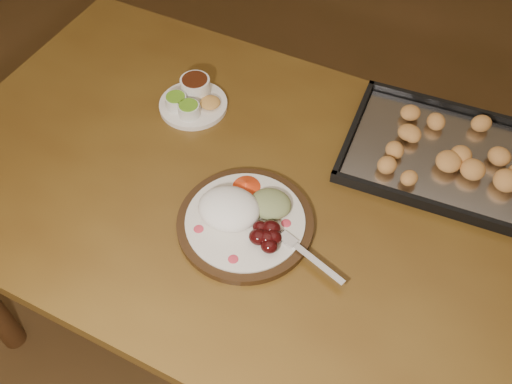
% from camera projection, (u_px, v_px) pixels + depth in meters
% --- Properties ---
extents(ground, '(4.00, 4.00, 0.00)m').
position_uv_depth(ground, '(260.00, 273.00, 1.99)').
color(ground, brown).
rests_on(ground, ground).
extents(dining_table, '(1.62, 1.12, 0.75)m').
position_uv_depth(dining_table, '(255.00, 213.00, 1.35)').
color(dining_table, brown).
rests_on(dining_table, ground).
extents(dinner_plate, '(0.38, 0.29, 0.07)m').
position_uv_depth(dinner_plate, '(244.00, 217.00, 1.20)').
color(dinner_plate, black).
rests_on(dinner_plate, dining_table).
extents(condiment_saucer, '(0.17, 0.17, 0.06)m').
position_uv_depth(condiment_saucer, '(192.00, 99.00, 1.42)').
color(condiment_saucer, white).
rests_on(condiment_saucer, dining_table).
extents(baking_tray, '(0.47, 0.36, 0.05)m').
position_uv_depth(baking_tray, '(446.00, 154.00, 1.31)').
color(baking_tray, black).
rests_on(baking_tray, dining_table).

